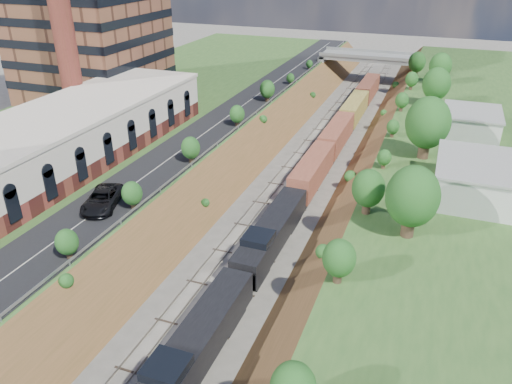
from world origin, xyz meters
name	(u,v)px	position (x,y,z in m)	size (l,w,h in m)	color
platform_left	(112,135)	(-33.00, 60.00, 2.50)	(44.00, 180.00, 5.00)	#325824
embankment_left	(232,167)	(-11.00, 60.00, 0.00)	(7.07, 180.00, 7.07)	brown
embankment_right	(373,189)	(11.00, 60.00, 0.00)	(7.07, 180.00, 7.07)	brown
rail_left_track	(282,175)	(-2.60, 60.00, 0.09)	(1.58, 180.00, 0.18)	gray
rail_right_track	(316,180)	(2.60, 60.00, 0.09)	(1.58, 180.00, 0.18)	gray
road	(204,134)	(-15.50, 60.00, 5.05)	(8.00, 180.00, 0.10)	black
guardrail	(228,134)	(-11.40, 59.80, 5.55)	(0.10, 171.00, 0.70)	#99999E
commercial_building	(33,152)	(-28.00, 38.00, 8.51)	(14.30, 62.30, 7.00)	maroon
overpass	(369,63)	(0.00, 122.00, 4.92)	(24.50, 8.30, 7.40)	gray
white_building_near	(477,180)	(23.50, 52.00, 7.00)	(9.00, 12.00, 4.00)	silver
white_building_far	(471,124)	(23.00, 74.00, 6.80)	(8.00, 10.00, 3.60)	silver
tree_right_large	(413,197)	(17.00, 40.00, 9.38)	(5.25, 5.25, 7.61)	#473323
tree_left_crest	(34,268)	(-11.80, 20.00, 7.04)	(2.45, 2.45, 3.55)	#473323
freight_train	(309,177)	(2.60, 55.57, 2.54)	(2.99, 120.56, 4.55)	black
suv	(102,199)	(-15.39, 34.15, 6.08)	(3.25, 7.04, 1.96)	black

